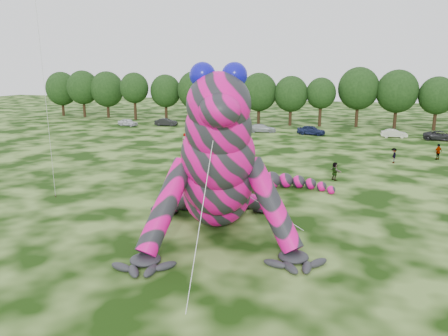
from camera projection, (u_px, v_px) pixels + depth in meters
name	position (u px, v px, depth m)	size (l,w,h in m)	color
ground	(218.00, 248.00, 25.64)	(240.00, 240.00, 0.00)	#16330A
inflatable_gecko	(216.00, 144.00, 29.07)	(17.97, 21.34, 10.67)	#E90985
tree_0	(62.00, 94.00, 95.23)	(6.91, 6.22, 9.51)	black
tree_1	(83.00, 94.00, 92.34)	(6.74, 6.07, 9.81)	black
tree_2	(107.00, 95.00, 91.52)	(7.04, 6.34, 9.64)	black
tree_3	(135.00, 96.00, 87.90)	(5.81, 5.23, 9.44)	black
tree_4	(166.00, 97.00, 87.76)	(6.22, 5.60, 9.06)	black
tree_5	(196.00, 96.00, 85.58)	(7.16, 6.44, 9.80)	black
tree_6	(220.00, 98.00, 82.40)	(6.52, 5.86, 9.49)	black
tree_7	(259.00, 99.00, 80.41)	(6.68, 6.01, 9.48)	black
tree_8	(291.00, 101.00, 78.98)	(6.14, 5.53, 8.94)	black
tree_9	(321.00, 102.00, 77.85)	(5.27, 4.74, 8.68)	black
tree_10	(358.00, 97.00, 77.01)	(7.09, 6.38, 10.50)	black
tree_11	(397.00, 99.00, 74.90)	(7.01, 6.31, 10.07)	black
tree_12	(436.00, 104.00, 72.84)	(5.99, 5.39, 8.97)	black
car_0	(128.00, 122.00, 79.21)	(1.54, 3.82, 1.30)	silver
car_1	(166.00, 122.00, 79.25)	(1.44, 4.12, 1.36)	black
car_2	(214.00, 125.00, 74.86)	(2.17, 4.70, 1.31)	maroon
car_3	(262.00, 128.00, 71.46)	(1.87, 4.59, 1.33)	#AFB5B9
car_4	(311.00, 130.00, 68.62)	(1.76, 4.36, 1.49)	#172048
car_5	(394.00, 133.00, 65.98)	(1.33, 3.80, 1.25)	beige
car_6	(441.00, 136.00, 63.32)	(2.27, 4.92, 1.37)	#272729
spectator_4	(185.00, 139.00, 59.59)	(0.80, 0.52, 1.63)	gray
spectator_2	(394.00, 156.00, 48.25)	(1.09, 0.63, 1.69)	gray
spectator_1	(211.00, 153.00, 49.25)	(0.86, 0.67, 1.76)	gray
spectator_3	(438.00, 152.00, 50.04)	(1.07, 0.44, 1.82)	gray
spectator_0	(203.00, 152.00, 50.89)	(0.57, 0.37, 1.57)	gray
spectator_5	(335.00, 171.00, 40.91)	(1.59, 0.51, 1.71)	gray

